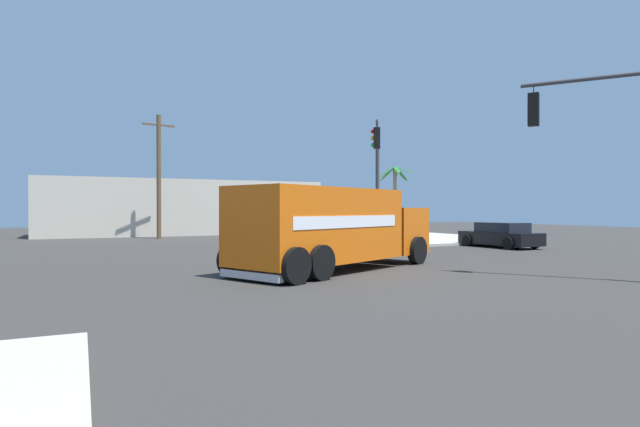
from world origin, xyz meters
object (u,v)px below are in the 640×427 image
at_px(delivery_truck, 334,227).
at_px(sedan_black, 500,235).
at_px(traffic_light_primary, 377,167).
at_px(vending_machine_red, 400,225).
at_px(vending_machine_blue, 417,224).
at_px(palm_tree_far, 395,188).
at_px(utility_pole, 159,175).

height_order(delivery_truck, sedan_black, delivery_truck).
height_order(delivery_truck, traffic_light_primary, traffic_light_primary).
distance_m(vending_machine_red, vending_machine_blue, 1.51).
height_order(traffic_light_primary, vending_machine_blue, traffic_light_primary).
bearing_deg(palm_tree_far, delivery_truck, -128.88).
relative_size(traffic_light_primary, palm_tree_far, 1.19).
relative_size(traffic_light_primary, sedan_black, 1.38).
bearing_deg(sedan_black, vending_machine_blue, 96.17).
distance_m(vending_machine_red, palm_tree_far, 6.88).
xyz_separation_m(palm_tree_far, utility_pole, (-16.21, 4.44, 0.77)).
xyz_separation_m(delivery_truck, sedan_black, (12.41, 5.21, -0.78)).
bearing_deg(sedan_black, utility_pole, 133.38).
bearing_deg(utility_pole, vending_machine_red, -37.52).
distance_m(palm_tree_far, utility_pole, 16.83).
bearing_deg(delivery_truck, vending_machine_blue, 44.63).
distance_m(sedan_black, vending_machine_red, 6.44).
bearing_deg(vending_machine_red, sedan_black, -70.31).
bearing_deg(delivery_truck, traffic_light_primary, 49.71).
bearing_deg(traffic_light_primary, sedan_black, -16.34).
distance_m(traffic_light_primary, vending_machine_red, 6.69).
bearing_deg(palm_tree_far, vending_machine_blue, -109.02).
bearing_deg(traffic_light_primary, palm_tree_far, 52.19).
xyz_separation_m(vending_machine_red, palm_tree_far, (3.26, 5.50, 2.53)).
height_order(sedan_black, vending_machine_blue, vending_machine_blue).
bearing_deg(sedan_black, delivery_truck, -157.24).
bearing_deg(traffic_light_primary, utility_pole, 121.67).
distance_m(delivery_truck, utility_pole, 21.58).
relative_size(sedan_black, vending_machine_red, 2.36).
bearing_deg(utility_pole, traffic_light_primary, -58.33).
bearing_deg(traffic_light_primary, vending_machine_red, 44.51).
xyz_separation_m(traffic_light_primary, palm_tree_far, (7.50, 9.67, -0.54)).
bearing_deg(utility_pole, delivery_truck, -82.75).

